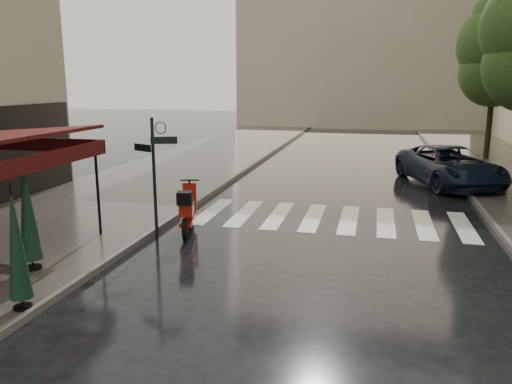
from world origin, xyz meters
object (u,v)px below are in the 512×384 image
at_px(scooter, 188,210).
at_px(parasol_front, 16,244).
at_px(parked_car, 449,166).
at_px(parasol_back, 27,210).

height_order(scooter, parasol_front, parasol_front).
bearing_deg(parked_car, parasol_front, -142.08).
height_order(scooter, parked_car, parked_car).
bearing_deg(parked_car, parasol_back, -148.84).
relative_size(parked_car, parasol_front, 2.51).
bearing_deg(scooter, parked_car, 32.37).
height_order(parasol_front, parasol_back, parasol_back).
xyz_separation_m(parasol_front, parasol_back, (-1.07, 1.68, 0.10)).
distance_m(parasol_front, parasol_back, 1.99).
bearing_deg(parasol_front, scooter, 79.01).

